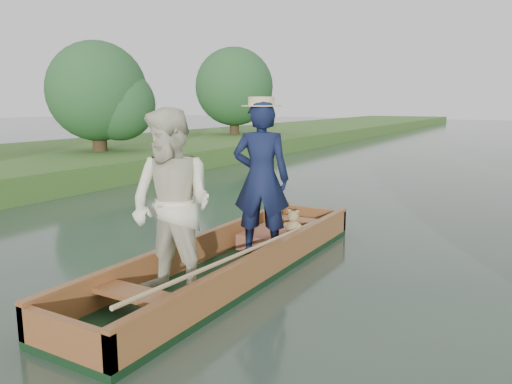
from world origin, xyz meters
The scene contains 3 objects.
ground centered at (0.00, 0.00, 0.00)m, with size 120.00×120.00×0.00m, color #283D30.
trees_far centered at (0.65, 9.16, 2.48)m, with size 22.90×15.63×4.60m.
punt centered at (0.00, -0.23, 0.80)m, with size 1.12×5.00×2.15m.
Camera 1 is at (3.22, -4.91, 2.10)m, focal length 35.00 mm.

